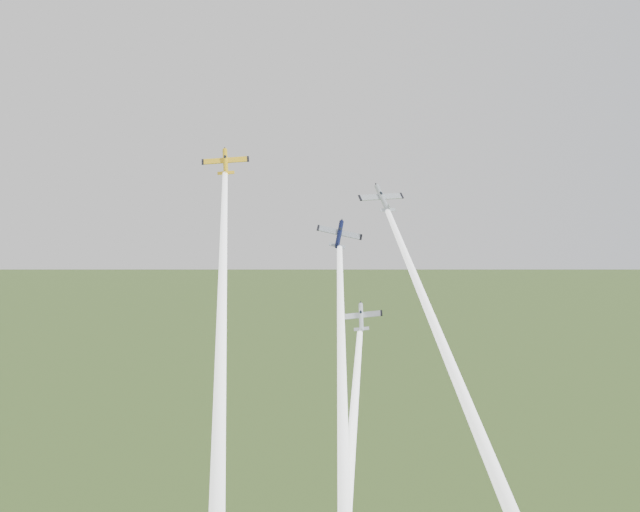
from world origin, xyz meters
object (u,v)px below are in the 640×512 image
Objects in this scene: plane_navy at (339,234)px; plane_silver_low at (361,317)px; plane_yellow at (225,162)px; plane_silver_right at (382,198)px.

plane_silver_low is (2.95, -9.92, -13.00)m from plane_navy.
plane_yellow is 25.06m from plane_navy.
plane_navy is (20.23, -7.55, -12.72)m from plane_yellow.
plane_silver_right reaches higher than plane_navy.
plane_yellow is 1.07× the size of plane_navy.
plane_yellow reaches higher than plane_silver_right.
plane_yellow reaches higher than plane_silver_low.
plane_silver_right is (28.02, -5.10, -6.54)m from plane_yellow.
plane_silver_right reaches higher than plane_silver_low.
plane_silver_low is (23.18, -17.47, -25.72)m from plane_yellow.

